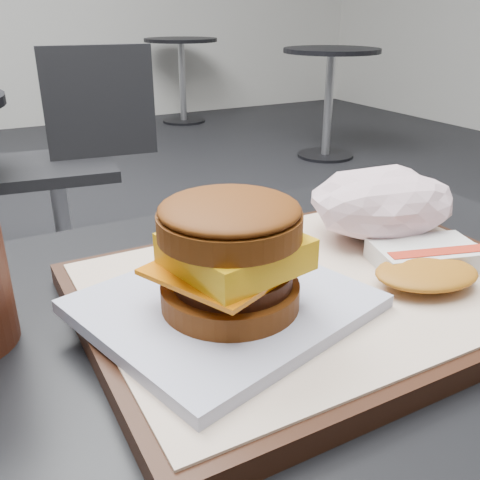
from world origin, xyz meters
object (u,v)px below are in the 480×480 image
serving_tray (316,290)px  breakfast_sandwich (229,266)px  crumpled_wrapper (383,203)px  neighbor_chair (72,152)px  hash_brown (426,263)px

serving_tray → breakfast_sandwich: 0.10m
breakfast_sandwich → crumpled_wrapper: (0.20, 0.06, -0.01)m
breakfast_sandwich → neighbor_chair: bearing=82.6°
hash_brown → neighbor_chair: neighbor_chair is taller
neighbor_chair → serving_tray: bearing=-94.4°
serving_tray → hash_brown: 0.10m
crumpled_wrapper → neighbor_chair: size_ratio=0.17×
breakfast_sandwich → hash_brown: 0.18m
serving_tray → hash_brown: (0.09, -0.03, 0.02)m
serving_tray → crumpled_wrapper: 0.13m
serving_tray → crumpled_wrapper: crumpled_wrapper is taller
serving_tray → breakfast_sandwich: bearing=-171.7°
breakfast_sandwich → hash_brown: size_ratio=1.75×
breakfast_sandwich → crumpled_wrapper: breakfast_sandwich is taller
serving_tray → breakfast_sandwich: size_ratio=1.67×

